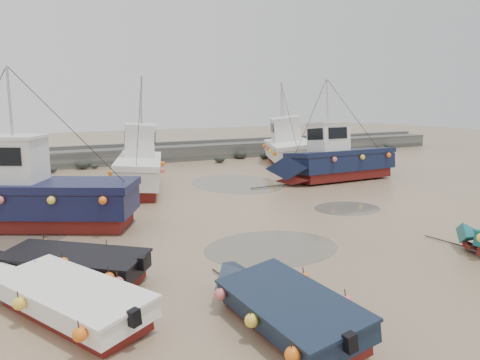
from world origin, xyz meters
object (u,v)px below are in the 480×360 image
object	(u,v)px
dinghy_0	(64,293)
cabin_boat_2	(334,159)
cabin_boat_0	(26,195)
dinghy_4	(63,262)
dinghy_1	(283,301)
person	(120,220)
cabin_boat_3	(289,147)
cabin_boat_1	(138,166)

from	to	relation	value
dinghy_0	cabin_boat_2	xyz separation A→B (m)	(17.29, 11.55, 0.81)
cabin_boat_0	cabin_boat_2	world-z (taller)	same
dinghy_4	dinghy_0	bearing A→B (deg)	-145.63
dinghy_4	cabin_boat_2	size ratio (longest dim) A/B	0.52
dinghy_1	person	size ratio (longest dim) A/B	3.71
dinghy_0	cabin_boat_3	size ratio (longest dim) A/B	0.66
dinghy_0	cabin_boat_0	world-z (taller)	cabin_boat_0
dinghy_4	cabin_boat_0	distance (m)	6.49
dinghy_1	cabin_boat_3	xyz separation A→B (m)	(14.46, 21.60, 0.80)
dinghy_1	cabin_boat_3	distance (m)	26.00
dinghy_0	dinghy_1	world-z (taller)	same
dinghy_0	dinghy_1	bearing A→B (deg)	-58.16
person	cabin_boat_0	bearing A→B (deg)	-4.60
dinghy_0	cabin_boat_2	size ratio (longest dim) A/B	0.63
dinghy_0	dinghy_4	distance (m)	2.25
cabin_boat_1	cabin_boat_3	size ratio (longest dim) A/B	0.99
cabin_boat_1	dinghy_4	bearing A→B (deg)	-96.12
dinghy_1	cabin_boat_2	bearing A→B (deg)	47.22
dinghy_4	cabin_boat_2	bearing A→B (deg)	-20.41
cabin_boat_1	dinghy_0	bearing A→B (deg)	-93.54
cabin_boat_3	cabin_boat_2	bearing A→B (deg)	-78.52
cabin_boat_0	cabin_boat_2	size ratio (longest dim) A/B	0.96
dinghy_0	dinghy_4	world-z (taller)	same
dinghy_4	cabin_boat_2	world-z (taller)	cabin_boat_2
cabin_boat_1	cabin_boat_3	xyz separation A→B (m)	(12.99, 4.45, -0.01)
cabin_boat_1	dinghy_1	bearing A→B (deg)	-76.44
dinghy_1	cabin_boat_3	size ratio (longest dim) A/B	0.64
dinghy_0	person	xyz separation A→B (m)	(3.25, 8.16, -0.54)
dinghy_0	cabin_boat_2	distance (m)	20.81
cabin_boat_3	person	world-z (taller)	cabin_boat_3
dinghy_1	cabin_boat_1	bearing A→B (deg)	84.43
cabin_boat_0	cabin_boat_3	size ratio (longest dim) A/B	1.00
dinghy_0	cabin_boat_3	distance (m)	26.58
person	cabin_boat_3	bearing A→B (deg)	-142.16
dinghy_0	cabin_boat_3	xyz separation A→B (m)	(18.78, 18.79, 0.81)
dinghy_1	cabin_boat_0	xyz separation A→B (m)	(-4.58, 11.46, 0.79)
cabin_boat_1	cabin_boat_2	xyz separation A→B (m)	(11.50, -2.79, -0.01)
dinghy_0	dinghy_1	xyz separation A→B (m)	(4.32, -2.81, 0.01)
dinghy_0	cabin_boat_1	xyz separation A→B (m)	(5.79, 14.34, 0.82)
cabin_boat_3	cabin_boat_1	bearing A→B (deg)	-138.00
cabin_boat_0	dinghy_4	bearing A→B (deg)	-147.02
dinghy_0	cabin_boat_3	bearing A→B (deg)	19.86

